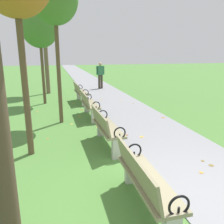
{
  "coord_description": "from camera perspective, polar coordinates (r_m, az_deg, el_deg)",
  "views": [
    {
      "loc": [
        -1.68,
        -2.71,
        2.25
      ],
      "look_at": [
        -0.05,
        3.61,
        0.55
      ],
      "focal_mm": 36.94,
      "sensor_mm": 36.0,
      "label": 1
    }
  ],
  "objects": [
    {
      "name": "scattered_leaves",
      "position": [
        8.25,
        -1.53,
        -1.12
      ],
      "size": [
        4.52,
        11.72,
        0.02
      ],
      "color": "brown",
      "rests_on": "ground"
    },
    {
      "name": "park_bench_1",
      "position": [
        3.45,
        7.95,
        -16.31
      ],
      "size": [
        0.49,
        1.61,
        0.9
      ],
      "color": "gray",
      "rests_on": "ground"
    },
    {
      "name": "park_bench_4",
      "position": [
        10.61,
        -7.91,
        4.89
      ],
      "size": [
        0.54,
        1.62,
        0.9
      ],
      "color": "gray",
      "rests_on": "ground"
    },
    {
      "name": "park_bench_2",
      "position": [
        5.59,
        -1.57,
        -3.8
      ],
      "size": [
        0.51,
        1.61,
        0.9
      ],
      "color": "gray",
      "rests_on": "ground"
    },
    {
      "name": "ground_plane",
      "position": [
        3.9,
        15.14,
        -21.22
      ],
      "size": [
        80.0,
        80.0,
        0.0
      ],
      "primitive_type": "plane",
      "color": "#4C7F38"
    },
    {
      "name": "pedestrian_walking",
      "position": [
        14.62,
        -2.9,
        9.39
      ],
      "size": [
        0.53,
        0.26,
        1.62
      ],
      "color": "#3D3328",
      "rests_on": "paved_walkway"
    },
    {
      "name": "tree_5",
      "position": [
        13.52,
        -16.8,
        23.46
      ],
      "size": [
        1.6,
        1.6,
        5.45
      ],
      "color": "brown",
      "rests_on": "ground"
    },
    {
      "name": "tree_4",
      "position": [
        10.66,
        -17.5,
        19.34
      ],
      "size": [
        1.55,
        1.55,
        4.12
      ],
      "color": "brown",
      "rests_on": "ground"
    },
    {
      "name": "park_bench_3",
      "position": [
        8.13,
        -5.79,
        1.99
      ],
      "size": [
        0.49,
        1.61,
        0.9
      ],
      "color": "gray",
      "rests_on": "ground"
    },
    {
      "name": "paved_walkway",
      "position": [
        21.01,
        -6.81,
        8.38
      ],
      "size": [
        2.21,
        44.0,
        0.02
      ],
      "primitive_type": "cube",
      "color": "gray",
      "rests_on": "ground"
    }
  ]
}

